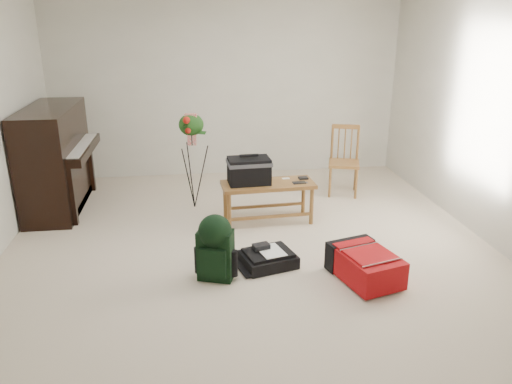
{
  "coord_description": "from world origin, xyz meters",
  "views": [
    {
      "loc": [
        -0.57,
        -4.5,
        2.29
      ],
      "look_at": [
        0.09,
        0.35,
        0.53
      ],
      "focal_mm": 35.0,
      "sensor_mm": 36.0,
      "label": 1
    }
  ],
  "objects": [
    {
      "name": "wall_right",
      "position": [
        2.5,
        0.0,
        1.25
      ],
      "size": [
        0.04,
        5.5,
        2.5
      ],
      "primitive_type": "cube",
      "color": "silver",
      "rests_on": "floor"
    },
    {
      "name": "bench",
      "position": [
        0.14,
        0.81,
        0.57
      ],
      "size": [
        1.07,
        0.48,
        0.81
      ],
      "rotation": [
        0.0,
        0.0,
        0.06
      ],
      "color": "#925E2F",
      "rests_on": "floor"
    },
    {
      "name": "black_duffel",
      "position": [
        0.12,
        -0.27,
        0.07
      ],
      "size": [
        0.57,
        0.5,
        0.2
      ],
      "rotation": [
        0.0,
        0.0,
        0.26
      ],
      "color": "black",
      "rests_on": "floor"
    },
    {
      "name": "floor",
      "position": [
        0.0,
        0.0,
        0.0
      ],
      "size": [
        5.0,
        5.5,
        0.01
      ],
      "primitive_type": "cube",
      "color": "beige",
      "rests_on": "ground"
    },
    {
      "name": "piano",
      "position": [
        -2.19,
        1.6,
        0.6
      ],
      "size": [
        0.71,
        1.5,
        1.25
      ],
      "color": "black",
      "rests_on": "floor"
    },
    {
      "name": "wall_back",
      "position": [
        0.0,
        2.75,
        1.25
      ],
      "size": [
        5.0,
        0.04,
        2.5
      ],
      "primitive_type": "cube",
      "color": "silver",
      "rests_on": "floor"
    },
    {
      "name": "dining_chair",
      "position": [
        1.43,
        1.63,
        0.44
      ],
      "size": [
        0.49,
        0.49,
        0.91
      ],
      "rotation": [
        0.0,
        0.0,
        -0.3
      ],
      "color": "#925E2F",
      "rests_on": "floor"
    },
    {
      "name": "red_suitcase",
      "position": [
        0.95,
        -0.62,
        0.15
      ],
      "size": [
        0.6,
        0.76,
        0.28
      ],
      "rotation": [
        0.0,
        0.0,
        0.28
      ],
      "color": "red",
      "rests_on": "floor"
    },
    {
      "name": "green_backpack",
      "position": [
        -0.38,
        -0.46,
        0.34
      ],
      "size": [
        0.36,
        0.33,
        0.62
      ],
      "rotation": [
        0.0,
        0.0,
        -0.33
      ],
      "color": "black",
      "rests_on": "floor"
    },
    {
      "name": "flower_stand",
      "position": [
        -0.54,
        1.37,
        0.59
      ],
      "size": [
        0.44,
        0.44,
        1.21
      ],
      "rotation": [
        0.0,
        0.0,
        -0.18
      ],
      "color": "black",
      "rests_on": "floor"
    }
  ]
}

